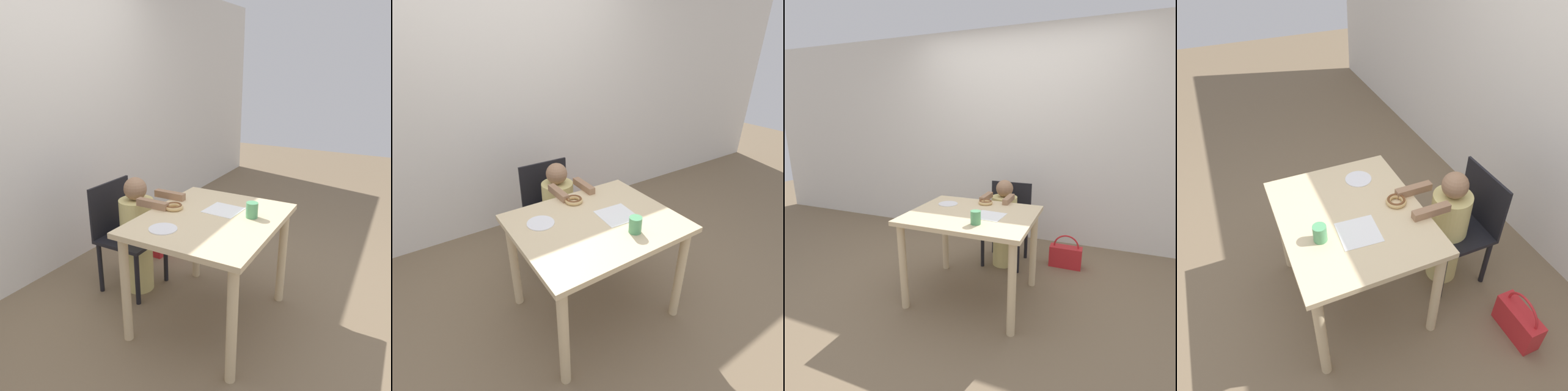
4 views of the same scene
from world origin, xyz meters
TOP-DOWN VIEW (x-y plane):
  - ground_plane at (0.00, 0.00)m, footprint 12.00×12.00m
  - dining_table at (0.00, 0.00)m, footprint 1.01×0.83m
  - chair at (0.07, 0.77)m, footprint 0.44×0.42m
  - child_figure at (0.07, 0.65)m, footprint 0.27×0.47m
  - donut at (0.01, 0.29)m, footprint 0.13×0.13m
  - napkin at (0.15, -0.02)m, footprint 0.24×0.24m
  - handbag at (0.69, 0.84)m, footprint 0.32×0.12m
  - cup at (0.13, -0.23)m, footprint 0.08×0.08m
  - plate at (-0.30, 0.16)m, footprint 0.17×0.17m

SIDE VIEW (x-z plane):
  - ground_plane at x=0.00m, z-range 0.00..0.00m
  - handbag at x=0.69m, z-range -0.05..0.29m
  - chair at x=0.07m, z-range 0.03..0.86m
  - child_figure at x=0.07m, z-range 0.00..0.90m
  - dining_table at x=0.00m, z-range 0.26..1.01m
  - napkin at x=0.15m, z-range 0.75..0.76m
  - plate at x=-0.30m, z-range 0.75..0.76m
  - donut at x=0.01m, z-range 0.75..0.79m
  - cup at x=0.13m, z-range 0.75..0.85m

